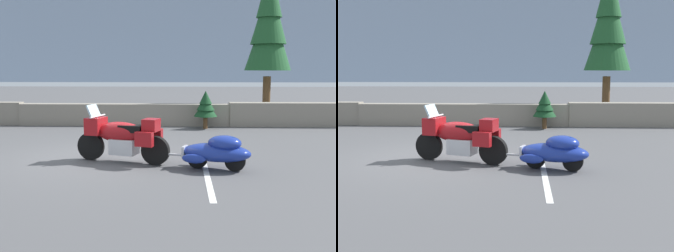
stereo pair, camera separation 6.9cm
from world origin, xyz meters
TOP-DOWN VIEW (x-y plane):
  - ground_plane at (0.00, 0.00)m, footprint 80.00×80.00m
  - stone_guard_wall at (0.46, 5.86)m, footprint 24.00×0.62m
  - distant_ridgeline at (0.00, 95.86)m, footprint 240.00×80.00m
  - touring_motorcycle at (0.81, -0.39)m, footprint 2.25×1.15m
  - car_shaped_trailer at (2.95, -1.04)m, footprint 2.21×1.12m
  - pine_tree_tall at (5.72, 7.50)m, footprint 1.88×1.88m
  - pine_sapling_near at (3.06, 5.12)m, footprint 0.84×0.84m
  - parking_stripe_marker at (2.72, -1.50)m, footprint 0.12×3.60m

SIDE VIEW (x-z plane):
  - ground_plane at x=0.00m, z-range 0.00..0.00m
  - parking_stripe_marker at x=2.72m, z-range 0.00..0.01m
  - car_shaped_trailer at x=2.95m, z-range 0.03..0.79m
  - stone_guard_wall at x=0.46m, z-range -0.01..0.88m
  - touring_motorcycle at x=0.81m, z-range -0.04..1.29m
  - pine_sapling_near at x=3.06m, z-range 0.17..1.55m
  - pine_tree_tall at x=5.72m, z-range 0.81..7.22m
  - distant_ridgeline at x=0.00m, z-range 0.00..16.00m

